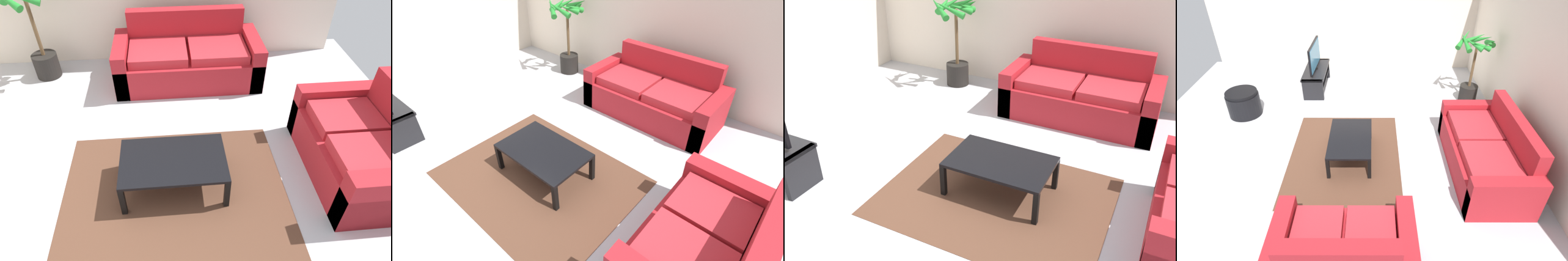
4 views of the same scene
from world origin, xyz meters
The scene contains 11 objects.
ground_plane centered at (0.00, 0.00, 0.00)m, with size 6.60×6.60×0.00m, color #B2B2B7.
wall_back centered at (0.00, 3.00, 1.35)m, with size 6.00×0.06×2.70m, color beige.
wall_left centered at (-3.00, 0.00, 1.35)m, with size 0.06×6.00×2.70m, color beige.
couch_main centered at (0.68, 2.28, 0.30)m, with size 1.97×0.90×0.90m.
couch_loveseat centered at (2.28, 0.37, 0.30)m, with size 0.90×1.45×0.90m.
tv_stand centered at (-1.90, -0.54, 0.29)m, with size 1.10×0.45×0.44m.
tv centered at (-1.90, -0.53, 0.73)m, with size 0.92×0.10×0.56m.
coffee_table centered at (0.40, 0.32, 0.33)m, with size 1.01×0.64×0.37m.
area_rug centered at (0.40, 0.22, 0.00)m, with size 2.20×1.70×0.01m, color #513323.
potted_palm centered at (-1.34, 2.55, 0.65)m, with size 0.74×0.76×1.37m.
ottoman centered at (-0.84, -1.74, 0.23)m, with size 0.59×0.59×0.47m.
Camera 4 is at (4.16, 0.66, 3.17)m, focal length 28.67 mm.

